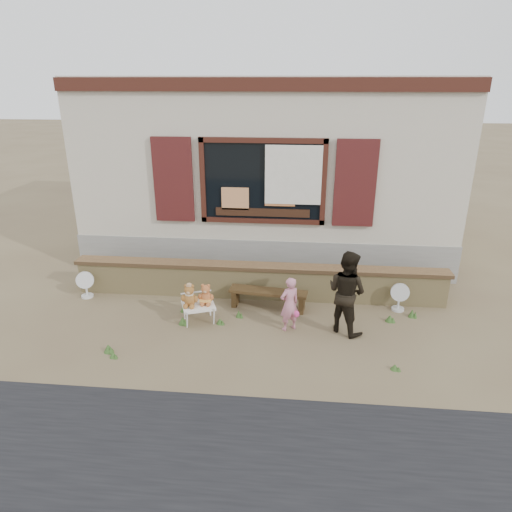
# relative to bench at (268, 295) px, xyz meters

# --- Properties ---
(ground) EXTENTS (80.00, 80.00, 0.00)m
(ground) POSITION_rel_bench_xyz_m (-0.23, -0.54, -0.26)
(ground) COLOR brown
(ground) RESTS_ON ground
(shopfront) EXTENTS (8.04, 5.13, 4.00)m
(shopfront) POSITION_rel_bench_xyz_m (-0.23, 3.95, 1.73)
(shopfront) COLOR gray
(shopfront) RESTS_ON ground
(brick_wall) EXTENTS (7.10, 0.36, 0.67)m
(brick_wall) POSITION_rel_bench_xyz_m (-0.23, 0.46, 0.08)
(brick_wall) COLOR tan
(brick_wall) RESTS_ON ground
(bench) EXTENTS (1.44, 0.47, 0.36)m
(bench) POSITION_rel_bench_xyz_m (0.00, 0.00, 0.00)
(bench) COLOR #352512
(bench) RESTS_ON ground
(folding_chair) EXTENTS (0.67, 0.64, 0.33)m
(folding_chair) POSITION_rel_bench_xyz_m (-1.16, -0.60, 0.04)
(folding_chair) COLOR white
(folding_chair) RESTS_ON ground
(teddy_bear_left) EXTENTS (0.36, 0.34, 0.40)m
(teddy_bear_left) POSITION_rel_bench_xyz_m (-1.29, -0.65, 0.27)
(teddy_bear_left) COLOR brown
(teddy_bear_left) RESTS_ON folding_chair
(teddy_bear_right) EXTENTS (0.34, 0.32, 0.37)m
(teddy_bear_right) POSITION_rel_bench_xyz_m (-1.03, -0.55, 0.25)
(teddy_bear_right) COLOR #98532A
(teddy_bear_right) RESTS_ON folding_chair
(child) EXTENTS (0.41, 0.37, 0.95)m
(child) POSITION_rel_bench_xyz_m (0.40, -0.72, 0.21)
(child) COLOR pink
(child) RESTS_ON ground
(adult) EXTENTS (0.87, 0.85, 1.42)m
(adult) POSITION_rel_bench_xyz_m (1.32, -0.66, 0.44)
(adult) COLOR black
(adult) RESTS_ON ground
(fan_left) EXTENTS (0.35, 0.23, 0.54)m
(fan_left) POSITION_rel_bench_xyz_m (-3.52, 0.12, 0.01)
(fan_left) COLOR silver
(fan_left) RESTS_ON ground
(fan_right) EXTENTS (0.34, 0.23, 0.54)m
(fan_right) POSITION_rel_bench_xyz_m (2.37, 0.16, 0.01)
(fan_right) COLOR silver
(fan_right) RESTS_ON ground
(grass_tufts) EXTENTS (5.06, 1.88, 0.14)m
(grass_tufts) POSITION_rel_bench_xyz_m (-0.07, -0.76, -0.20)
(grass_tufts) COLOR #355723
(grass_tufts) RESTS_ON ground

